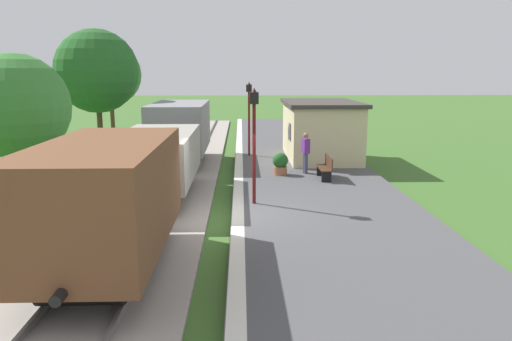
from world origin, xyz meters
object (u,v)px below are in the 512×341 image
Objects in this scene: person_waiting at (306,151)px; tree_trackside_mid at (16,107)px; potted_planter at (280,163)px; lamp_post_far at (249,105)px; tree_trackside_far at (97,71)px; bench_near_hut at (326,167)px; freight_train at (157,155)px; station_hut at (320,129)px; lamp_post_near at (254,125)px; tree_field_left at (110,75)px.

person_waiting is 0.34× the size of tree_trackside_mid.
potted_planter is 0.25× the size of lamp_post_far.
bench_near_hut is at bearing -32.49° from tree_trackside_far.
station_hut reaches higher than freight_train.
tree_trackside_far reaches higher than station_hut.
station_hut reaches higher than potted_planter.
lamp_post_near reaches higher than potted_planter.
tree_trackside_far is (-7.76, 10.42, 1.65)m from lamp_post_near.
person_waiting reaches higher than potted_planter.
tree_field_left is at bearing 126.79° from potted_planter.
freight_train is at bearing -161.31° from bench_near_hut.
station_hut is 6.33× the size of potted_planter.
tree_trackside_mid reaches higher than lamp_post_near.
person_waiting is (5.59, 3.24, -0.41)m from freight_train.
tree_trackside_mid is (-11.70, -6.45, 1.59)m from station_hut.
tree_trackside_far reaches higher than potted_planter.
person_waiting is at bearing -49.96° from tree_field_left.
freight_train is 9.75m from station_hut.
bench_near_hut is 6.73m from lamp_post_far.
lamp_post_far is 8.02m from tree_trackside_far.
tree_trackside_mid is (-8.22, 2.03, 0.44)m from lamp_post_near.
freight_train is 6.48m from person_waiting.
lamp_post_far is 0.59× the size of tree_field_left.
freight_train is at bearing -6.26° from tree_trackside_mid.
freight_train is at bearing -63.53° from tree_trackside_far.
potted_planter is at bearing 33.53° from freight_train.
potted_planter is at bearing -119.75° from station_hut.
freight_train is 3.82× the size of tree_trackside_mid.
potted_planter is at bearing -53.21° from tree_field_left.
tree_trackside_mid reaches higher than station_hut.
freight_train is at bearing -146.47° from potted_planter.
tree_trackside_far reaches higher than freight_train.
station_hut is 11.75m from tree_trackside_far.
freight_train is 5.20m from tree_trackside_mid.
freight_train is 21.18× the size of potted_planter.
person_waiting reaches higher than bench_near_hut.
tree_trackside_far is (-4.45, 8.93, 2.85)m from freight_train.
person_waiting is 1.19m from potted_planter.
tree_trackside_far is (0.45, 8.39, 1.21)m from tree_trackside_mid.
tree_field_left reaches higher than person_waiting.
tree_field_left is (-1.38, 7.90, -0.20)m from tree_trackside_far.
tree_trackside_far reaches higher than tree_field_left.
freight_train reaches higher than potted_planter.
freight_train is at bearing -70.89° from tree_field_left.
freight_train is 10.38m from tree_trackside_far.
tree_field_left reaches higher than potted_planter.
tree_trackside_mid is at bearing -86.73° from tree_field_left.
bench_near_hut is 0.30× the size of tree_trackside_mid.
potted_planter is (4.52, 2.99, -0.88)m from freight_train.
station_hut is 3.39× the size of person_waiting.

